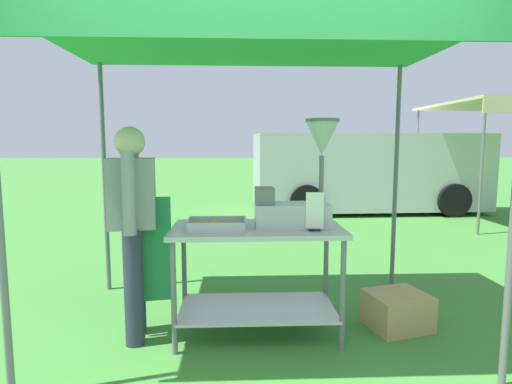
% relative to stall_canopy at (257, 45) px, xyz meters
% --- Properties ---
extents(ground_plane, '(70.00, 70.00, 0.00)m').
position_rel_stall_canopy_xyz_m(ground_plane, '(-0.03, 4.97, -2.22)').
color(ground_plane, '#3D7F33').
extents(stall_canopy, '(3.14, 2.05, 2.31)m').
position_rel_stall_canopy_xyz_m(stall_canopy, '(0.00, 0.00, 0.00)').
color(stall_canopy, slate).
rests_on(stall_canopy, ground).
extents(donut_cart, '(1.29, 0.67, 0.86)m').
position_rel_stall_canopy_xyz_m(donut_cart, '(0.00, -0.10, -1.61)').
color(donut_cart, '#B7B7BC').
rests_on(donut_cart, ground).
extents(donut_tray, '(0.43, 0.29, 0.07)m').
position_rel_stall_canopy_xyz_m(donut_tray, '(-0.30, -0.16, -1.34)').
color(donut_tray, '#B7B7BC').
rests_on(donut_tray, donut_cart).
extents(donut_fryer, '(0.63, 0.28, 0.81)m').
position_rel_stall_canopy_xyz_m(donut_fryer, '(0.32, -0.10, -1.07)').
color(donut_fryer, '#B7B7BC').
rests_on(donut_fryer, donut_cart).
extents(menu_sign, '(0.13, 0.05, 0.28)m').
position_rel_stall_canopy_xyz_m(menu_sign, '(0.41, -0.26, -1.24)').
color(menu_sign, black).
rests_on(menu_sign, donut_cart).
extents(vendor, '(0.46, 0.54, 1.61)m').
position_rel_stall_canopy_xyz_m(vendor, '(-0.92, -0.12, -1.32)').
color(vendor, '#2D3347').
rests_on(vendor, ground).
extents(supply_crate, '(0.54, 0.50, 0.28)m').
position_rel_stall_canopy_xyz_m(supply_crate, '(1.14, -0.03, -2.08)').
color(supply_crate, tan).
rests_on(supply_crate, ground).
extents(van_silver, '(4.92, 2.22, 1.69)m').
position_rel_stall_canopy_xyz_m(van_silver, '(2.69, 5.85, -1.34)').
color(van_silver, '#BCBCC1').
rests_on(van_silver, ground).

